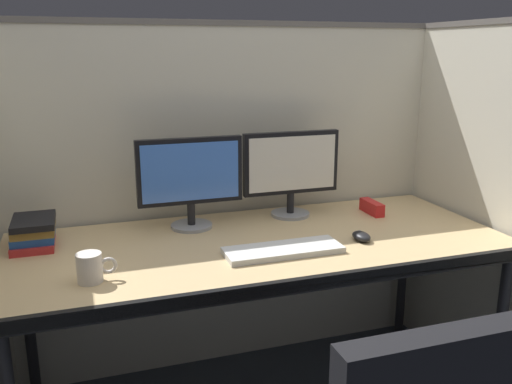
% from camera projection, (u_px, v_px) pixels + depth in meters
% --- Properties ---
extents(cubicle_partition_rear, '(2.21, 0.06, 1.57)m').
position_uv_depth(cubicle_partition_rear, '(229.00, 199.00, 2.49)').
color(cubicle_partition_rear, beige).
rests_on(cubicle_partition_rear, ground).
extents(cubicle_partition_right, '(0.06, 1.41, 1.57)m').
position_uv_depth(cubicle_partition_right, '(490.00, 212.00, 2.29)').
color(cubicle_partition_right, beige).
rests_on(cubicle_partition_right, ground).
extents(desk, '(1.90, 0.80, 0.74)m').
position_uv_depth(desk, '(261.00, 253.00, 2.09)').
color(desk, tan).
rests_on(desk, ground).
extents(monitor_left, '(0.43, 0.17, 0.37)m').
position_uv_depth(monitor_left, '(190.00, 177.00, 2.19)').
color(monitor_left, gray).
rests_on(monitor_left, desk).
extents(monitor_right, '(0.43, 0.17, 0.37)m').
position_uv_depth(monitor_right, '(291.00, 168.00, 2.35)').
color(monitor_right, gray).
rests_on(monitor_right, desk).
extents(keyboard_main, '(0.43, 0.15, 0.02)m').
position_uv_depth(keyboard_main, '(283.00, 250.00, 1.96)').
color(keyboard_main, silver).
rests_on(keyboard_main, desk).
extents(computer_mouse, '(0.06, 0.10, 0.04)m').
position_uv_depth(computer_mouse, '(361.00, 236.00, 2.08)').
color(computer_mouse, black).
rests_on(computer_mouse, desk).
extents(book_stack, '(0.16, 0.23, 0.11)m').
position_uv_depth(book_stack, '(33.00, 232.00, 2.02)').
color(book_stack, '#B22626').
rests_on(book_stack, desk).
extents(red_stapler, '(0.04, 0.15, 0.06)m').
position_uv_depth(red_stapler, '(372.00, 207.00, 2.43)').
color(red_stapler, red).
rests_on(red_stapler, desk).
extents(coffee_mug, '(0.13, 0.08, 0.09)m').
position_uv_depth(coffee_mug, '(91.00, 268.00, 1.70)').
color(coffee_mug, silver).
rests_on(coffee_mug, desk).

